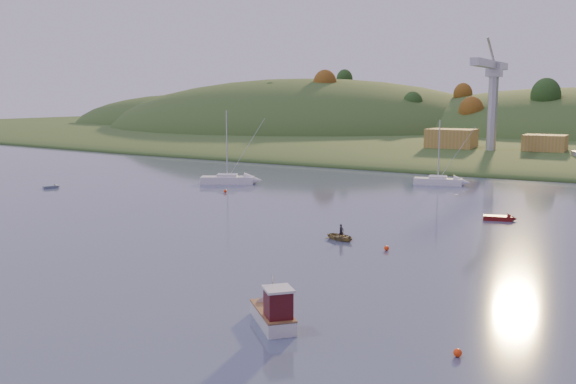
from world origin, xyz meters
The scene contains 21 objects.
ground centered at (0.00, 0.00, 0.00)m, with size 500.00×500.00×0.00m, color #3D4465.
far_shore centered at (0.00, 230.00, 0.00)m, with size 620.00×220.00×1.50m, color #365220.
shore_slope centered at (0.00, 165.00, 0.00)m, with size 640.00×150.00×7.00m, color #365220.
hill_left_far centered at (-160.00, 215.00, 0.00)m, with size 120.00×100.00×32.00m, color #365220.
hill_left centered at (-90.00, 200.00, 0.00)m, with size 170.00×140.00×44.00m, color #365220.
hill_center centered at (10.00, 210.00, 0.00)m, with size 140.00×120.00×36.00m, color #365220.
hillside_trees centered at (0.00, 185.00, 0.00)m, with size 280.00×50.00×32.00m, color #213F16, non-canonical shape.
wharf centered at (5.00, 122.00, 1.20)m, with size 42.00×16.00×2.40m, color slate.
shed_west centered at (-8.00, 123.00, 4.80)m, with size 11.00×8.00×4.80m, color olive.
shed_east centered at (13.00, 124.00, 4.40)m, with size 9.00×7.00×4.00m, color olive.
dock_crane centered at (2.00, 118.39, 17.17)m, with size 3.20×28.00×20.30m.
fishing_boat centered at (13.73, 5.27, 0.86)m, with size 5.72×5.60×3.90m.
sailboat_near centered at (-28.89, 59.97, 0.80)m, with size 9.29×6.69×12.60m.
sailboat_far centered at (3.00, 77.11, 0.72)m, with size 8.33×4.18×11.09m.
canoe centered at (7.10, 30.09, 0.35)m, with size 2.43×3.40×0.70m, color olive.
paddler centered at (7.10, 30.09, 0.72)m, with size 0.53×0.35×1.44m, color black.
red_tender centered at (19.70, 49.74, 0.28)m, with size 4.16×2.22×1.35m.
grey_dinghy centered at (-50.67, 41.29, 0.21)m, with size 2.08×2.88×1.01m.
buoy_0 centered at (26.15, 5.83, 0.25)m, with size 0.50×0.50×0.50m, color #FC3B0D.
buoy_1 centered at (12.98, 28.11, 0.25)m, with size 0.50×0.50×0.50m, color #FC3B0D.
buoy_2 centered at (-23.07, 51.23, 0.25)m, with size 0.50×0.50×0.50m, color #FC3B0D.
Camera 1 is at (35.44, -29.80, 15.03)m, focal length 40.00 mm.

